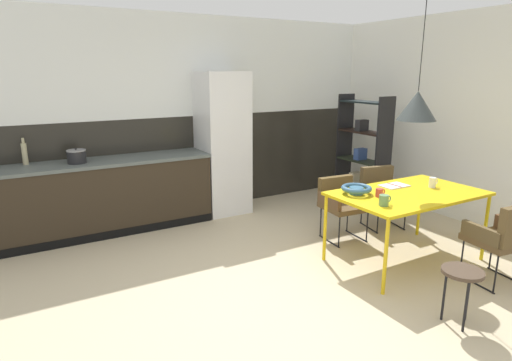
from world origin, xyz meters
name	(u,v)px	position (x,y,z in m)	size (l,w,h in m)	color
ground_plane	(305,294)	(0.00, 0.00, 0.00)	(8.15, 8.15, 0.00)	#BFAF8C
back_wall_splashback_dark	(186,163)	(0.00, 2.93, 0.68)	(6.27, 0.12, 1.36)	#27251F
back_wall_panel_upper	(182,66)	(0.00, 2.93, 2.05)	(6.27, 0.12, 1.36)	white
kitchen_counter	(86,199)	(-1.44, 2.57, 0.46)	(3.11, 0.63, 0.92)	#2F2519
refrigerator_column	(223,144)	(0.43, 2.57, 0.99)	(0.63, 0.60, 1.97)	silver
dining_table	(408,196)	(1.35, 0.07, 0.71)	(1.55, 0.93, 0.76)	gold
armchair_head_of_table	(381,190)	(1.94, 1.00, 0.48)	(0.57, 0.56, 0.77)	brown
armchair_near_window	(506,233)	(1.71, -0.77, 0.52)	(0.54, 0.53, 0.82)	brown
armchair_by_stool	(341,199)	(1.19, 0.91, 0.49)	(0.52, 0.51, 0.74)	brown
fruit_bowl	(356,189)	(0.84, 0.30, 0.81)	(0.31, 0.31, 0.08)	#33607F
open_book	(394,186)	(1.41, 0.32, 0.76)	(0.30, 0.20, 0.02)	white
mug_white_ceramic	(380,193)	(0.97, 0.11, 0.80)	(0.12, 0.07, 0.08)	#B23D33
mug_wide_latte	(433,182)	(1.73, 0.08, 0.81)	(0.12, 0.07, 0.11)	white
mug_glass_clear	(384,200)	(0.79, -0.13, 0.81)	(0.14, 0.09, 0.10)	#5B8456
cooking_pot	(77,156)	(-1.50, 2.55, 1.00)	(0.22, 0.22, 0.18)	black
bottle_spice_small	(25,153)	(-2.03, 2.76, 1.05)	(0.06, 0.06, 0.31)	tan
side_stool	(462,276)	(0.78, -0.99, 0.42)	(0.32, 0.32, 0.47)	#423326
open_shelf_unit	(362,150)	(2.35, 1.81, 0.84)	(0.30, 0.85, 1.64)	black
pendant_lamp_over_table_near	(417,106)	(1.35, 0.06, 1.64)	(0.38, 0.38, 1.18)	black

